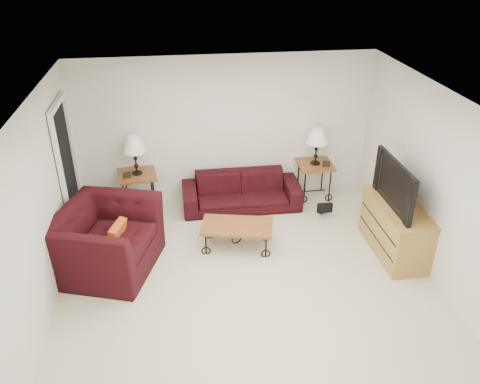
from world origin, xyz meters
The scene contains 20 objects.
ground centered at (0.00, 0.00, 0.00)m, with size 5.00×5.00×0.00m, color beige.
wall_back centered at (0.00, 2.50, 1.25)m, with size 5.00×0.02×2.50m, color white.
wall_front centered at (0.00, -2.50, 1.25)m, with size 5.00×0.02×2.50m, color white.
wall_left centered at (-2.50, 0.00, 1.25)m, with size 0.02×5.00×2.50m, color white.
wall_right centered at (2.50, 0.00, 1.25)m, with size 0.02×5.00×2.50m, color white.
ceiling centered at (0.00, 0.00, 2.50)m, with size 5.00×5.00×0.00m, color white.
doorway centered at (-2.47, 1.65, 1.02)m, with size 0.08×0.94×2.04m, color black.
sofa centered at (0.21, 2.02, 0.29)m, with size 1.99×0.78×0.58m, color black.
side_table_left centered at (-1.51, 2.20, 0.33)m, with size 0.60×0.60×0.66m, color brown.
side_table_right centered at (1.53, 2.20, 0.32)m, with size 0.59×0.59×0.65m, color brown.
lamp_left centered at (-1.51, 2.20, 0.99)m, with size 0.37×0.37×0.66m, color black, non-canonical shape.
lamp_right centered at (1.53, 2.20, 0.97)m, with size 0.37×0.37×0.65m, color black, non-canonical shape.
photo_frame_left centered at (-1.66, 2.05, 0.71)m, with size 0.13×0.02×0.11m, color black.
photo_frame_right centered at (1.68, 2.05, 0.70)m, with size 0.13×0.02×0.11m, color black.
coffee_table centered at (-0.03, 0.81, 0.20)m, with size 1.04×0.57×0.39m, color brown.
armchair centered at (-1.88, 0.58, 0.45)m, with size 1.40×1.22×0.91m, color black.
throw_pillow centered at (-1.72, 0.53, 0.52)m, with size 0.41×0.11×0.41m, color #C54F19.
tv_stand centered at (2.23, 0.39, 0.39)m, with size 0.55×1.32×0.79m, color #A66F3D.
television centered at (2.21, 0.39, 1.13)m, with size 1.18×0.15×0.68m, color black.
backpack centered at (1.51, 1.56, 0.25)m, with size 0.38×0.29×0.50m, color black.
Camera 1 is at (-0.82, -5.11, 4.17)m, focal length 36.00 mm.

